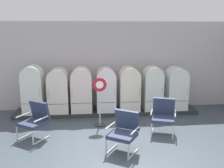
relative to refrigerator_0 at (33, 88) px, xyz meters
The scene contains 14 objects.
ground 3.92m from the refrigerator_0, 50.53° to the right, with size 12.00×10.00×0.05m, color #3A454E.
back_wall 2.59m from the refrigerator_0, 16.77° to the left, with size 11.76×0.12×3.10m.
display_plinth 2.58m from the refrigerator_0, ahead, with size 6.19×0.95×0.12m, color #262E31.
refrigerator_0 is the anchor object (origin of this frame).
refrigerator_1 0.81m from the refrigerator_0, ahead, with size 0.67×0.71×1.47m.
refrigerator_2 1.57m from the refrigerator_0, ahead, with size 0.68×0.70×1.50m.
refrigerator_3 2.39m from the refrigerator_0, ahead, with size 0.63×0.70×1.47m.
refrigerator_4 3.18m from the refrigerator_0, ahead, with size 0.68×0.68×1.49m.
refrigerator_5 3.99m from the refrigerator_0, ahead, with size 0.62×0.66×1.50m.
refrigerator_6 4.82m from the refrigerator_0, ahead, with size 0.68×0.70×1.45m.
armchair_left 1.85m from the refrigerator_0, 77.29° to the right, with size 0.87×0.89×0.97m.
armchair_right 4.26m from the refrigerator_0, 24.33° to the right, with size 0.80×0.83×0.97m.
armchair_center 3.80m from the refrigerator_0, 45.86° to the right, with size 0.86×0.89×0.97m.
sign_stand 2.40m from the refrigerator_0, 26.42° to the right, with size 0.40×0.32×1.46m.
Camera 1 is at (-0.57, -5.19, 2.84)m, focal length 39.92 mm.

